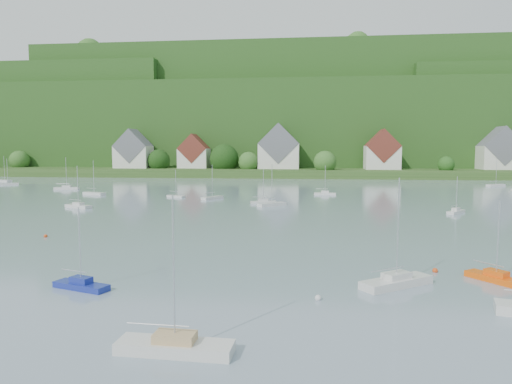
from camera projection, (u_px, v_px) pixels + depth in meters
The scene contains 15 objects.
far_shore_strip at pixel (269, 171), 202.17m from camera, with size 600.00×60.00×3.00m, color #2B4B1C.
forested_ridge at pixel (280, 127), 268.01m from camera, with size 620.00×181.22×69.89m.
village_building_0 at pixel (133, 152), 194.59m from camera, with size 14.00×10.40×16.00m.
village_building_1 at pixel (194, 154), 193.90m from camera, with size 12.00×9.36×14.00m.
village_building_2 at pixel (279, 150), 188.94m from camera, with size 16.00×11.44×18.00m.
village_building_3 at pixel (382, 153), 182.65m from camera, with size 13.00×10.40×15.50m.
village_building_4 at pixel (500, 152), 181.66m from camera, with size 15.00×10.40×16.50m.
near_sailboat_1 at pixel (81, 284), 37.54m from camera, with size 5.02×2.84×6.54m.
near_sailboat_2 at pixel (175, 345), 25.78m from camera, with size 6.51×2.09×8.68m.
near_sailboat_3 at pixel (396, 281), 38.23m from camera, with size 6.36×5.32×8.82m.
near_sailboat_5 at pixel (496, 277), 39.51m from camera, with size 4.17×4.94×6.87m.
mooring_buoy_1 at pixel (318, 300), 34.86m from camera, with size 0.49×0.49×0.49m, color silver.
mooring_buoy_2 at pixel (435, 272), 42.67m from camera, with size 0.49×0.49×0.49m, color #CC4314.
mooring_buoy_3 at pixel (46, 237), 59.43m from camera, with size 0.47×0.47×0.47m, color #CC4314.
far_sailboat_cluster at pixel (276, 191), 117.98m from camera, with size 193.63×67.78×8.71m.
Camera 1 is at (16.73, -1.53, 11.16)m, focal length 33.20 mm.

